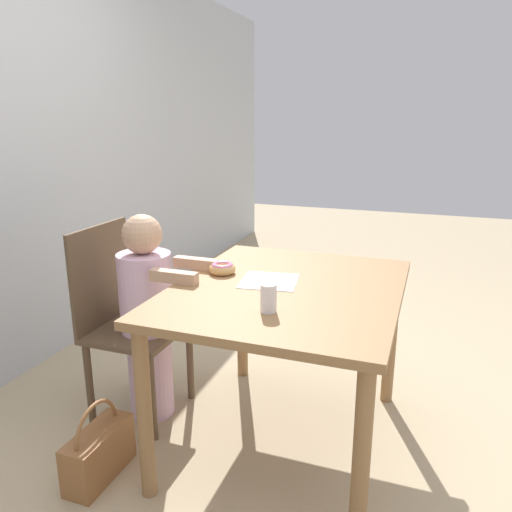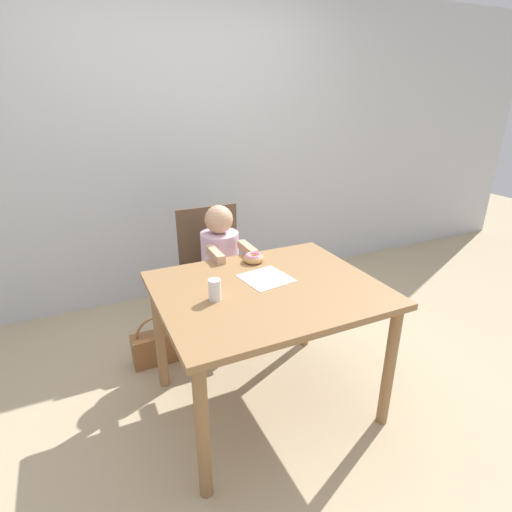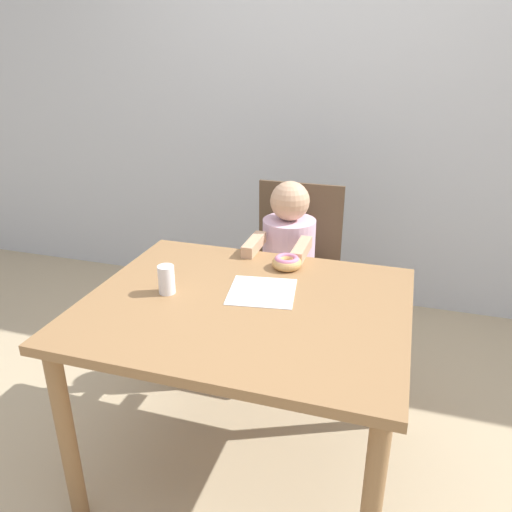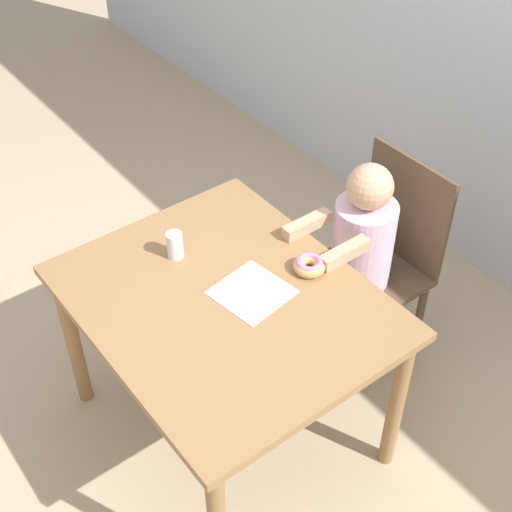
# 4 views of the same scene
# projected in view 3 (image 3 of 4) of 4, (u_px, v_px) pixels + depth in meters

# --- Properties ---
(ground_plane) EXTENTS (12.00, 12.00, 0.00)m
(ground_plane) POSITION_uv_depth(u_px,v_px,m) (247.00, 463.00, 2.06)
(ground_plane) COLOR tan
(wall_back) EXTENTS (8.00, 0.05, 2.50)m
(wall_back) POSITION_uv_depth(u_px,v_px,m) (330.00, 106.00, 3.01)
(wall_back) COLOR silver
(wall_back) RESTS_ON ground_plane
(dining_table) EXTENTS (1.14, 0.93, 0.75)m
(dining_table) POSITION_uv_depth(u_px,v_px,m) (245.00, 326.00, 1.80)
(dining_table) COLOR olive
(dining_table) RESTS_ON ground_plane
(chair) EXTENTS (0.44, 0.41, 0.95)m
(chair) POSITION_uv_depth(u_px,v_px,m) (293.00, 275.00, 2.58)
(chair) COLOR brown
(chair) RESTS_ON ground_plane
(child_figure) EXTENTS (0.26, 0.45, 1.02)m
(child_figure) POSITION_uv_depth(u_px,v_px,m) (287.00, 281.00, 2.46)
(child_figure) COLOR silver
(child_figure) RESTS_ON ground_plane
(donut) EXTENTS (0.12, 0.12, 0.05)m
(donut) POSITION_uv_depth(u_px,v_px,m) (287.00, 262.00, 2.02)
(donut) COLOR tan
(donut) RESTS_ON dining_table
(napkin) EXTENTS (0.27, 0.27, 0.00)m
(napkin) POSITION_uv_depth(u_px,v_px,m) (262.00, 292.00, 1.83)
(napkin) COLOR white
(napkin) RESTS_ON dining_table
(handbag) EXTENTS (0.33, 0.13, 0.34)m
(handbag) POSITION_uv_depth(u_px,v_px,m) (199.00, 338.00, 2.72)
(handbag) COLOR brown
(handbag) RESTS_ON ground_plane
(cup) EXTENTS (0.06, 0.06, 0.11)m
(cup) POSITION_uv_depth(u_px,v_px,m) (166.00, 280.00, 1.81)
(cup) COLOR white
(cup) RESTS_ON dining_table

